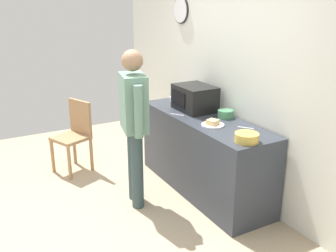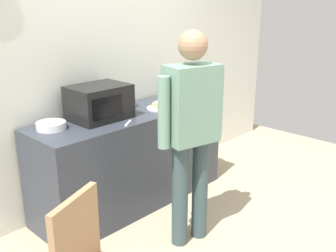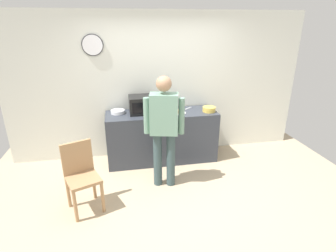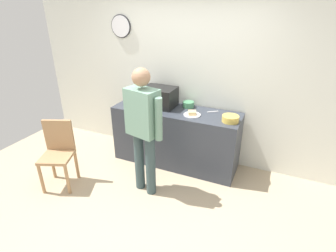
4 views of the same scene
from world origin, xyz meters
name	(u,v)px [view 2 (image 2 of 4)]	position (x,y,z in m)	size (l,w,h in m)	color
ground_plane	(236,251)	(0.00, 0.00, 0.00)	(6.00, 6.00, 0.00)	tan
back_wall	(105,66)	(0.00, 1.60, 1.30)	(5.40, 0.13, 2.60)	silver
kitchen_counter	(132,158)	(-0.02, 1.22, 0.46)	(1.95, 0.62, 0.91)	#333842
microwave	(99,102)	(-0.33, 1.28, 1.06)	(0.50, 0.39, 0.30)	black
sandwich_plate	(159,107)	(0.27, 1.13, 0.93)	(0.24, 0.24, 0.07)	white
salad_bowl	(196,95)	(0.81, 1.13, 0.95)	(0.23, 0.23, 0.09)	gold
cereal_bowl	(51,126)	(-0.78, 1.33, 0.94)	(0.24, 0.24, 0.06)	white
mixing_bowl	(127,102)	(0.10, 1.42, 0.95)	(0.18, 0.18, 0.09)	#4C8E60
fork_utensil	(159,100)	(0.50, 1.38, 0.91)	(0.17, 0.02, 0.01)	silver
spoon_utensil	(128,123)	(-0.25, 0.99, 0.91)	(0.17, 0.02, 0.01)	silver
person_standing	(191,125)	(-0.13, 0.39, 1.01)	(0.58, 0.32, 1.71)	#33484C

